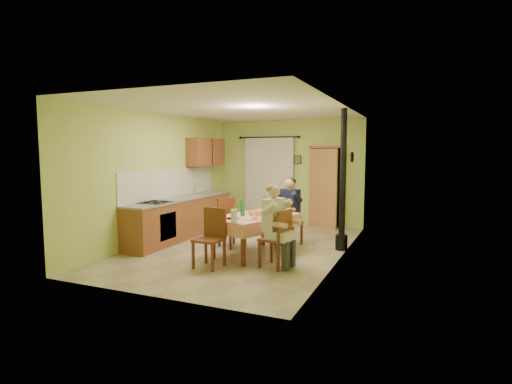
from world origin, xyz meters
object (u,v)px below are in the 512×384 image
at_px(chair_left, 232,233).
at_px(man_right, 275,216).
at_px(dining_table, 254,235).
at_px(man_far, 289,204).
at_px(chair_far, 288,231).
at_px(stove_flue, 342,199).
at_px(chair_right, 276,250).
at_px(chair_near, 209,250).

height_order(chair_left, man_right, man_right).
bearing_deg(dining_table, man_far, 89.97).
distance_m(dining_table, chair_left, 0.82).
xyz_separation_m(chair_far, stove_flue, (1.12, -0.00, 0.73)).
xyz_separation_m(chair_right, chair_left, (-1.35, 1.04, 0.00)).
distance_m(chair_near, man_far, 2.30).
relative_size(man_far, man_right, 1.00).
bearing_deg(chair_right, stove_flue, -13.06).
xyz_separation_m(dining_table, man_right, (0.64, -0.61, 0.50)).
xyz_separation_m(man_right, stove_flue, (0.82, 1.64, 0.15)).
relative_size(chair_far, man_right, 0.73).
distance_m(dining_table, man_far, 1.22).
bearing_deg(chair_near, man_right, -152.71).
bearing_deg(chair_left, man_far, 146.73).
distance_m(chair_near, stove_flue, 2.88).
xyz_separation_m(dining_table, stove_flue, (1.46, 1.04, 0.64)).
bearing_deg(stove_flue, chair_near, -131.36).
height_order(dining_table, chair_near, chair_near).
relative_size(dining_table, chair_left, 1.92).
bearing_deg(chair_near, chair_far, -105.28).
xyz_separation_m(dining_table, chair_right, (0.66, -0.61, -0.09)).
distance_m(dining_table, stove_flue, 1.90).
bearing_deg(stove_flue, man_far, 179.14).
bearing_deg(chair_right, dining_table, 60.16).
relative_size(chair_left, man_far, 0.72).
bearing_deg(man_right, chair_far, 23.41).
distance_m(chair_near, man_right, 1.26).
relative_size(chair_near, man_right, 0.72).
distance_m(chair_right, stove_flue, 1.97).
bearing_deg(man_right, chair_left, 65.13).
bearing_deg(man_right, dining_table, 59.68).
bearing_deg(chair_left, chair_right, 78.36).
bearing_deg(chair_near, chair_right, -153.16).
relative_size(chair_left, stove_flue, 0.36).
xyz_separation_m(dining_table, chair_far, (0.34, 1.04, -0.09)).
height_order(chair_far, chair_near, chair_far).
bearing_deg(man_right, chair_right, -90.00).
xyz_separation_m(dining_table, man_far, (0.35, 1.05, 0.50)).
height_order(man_far, man_right, same).
bearing_deg(chair_far, man_right, -59.41).
xyz_separation_m(chair_near, stove_flue, (1.84, 2.09, 0.73)).
distance_m(man_far, stove_flue, 1.13).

